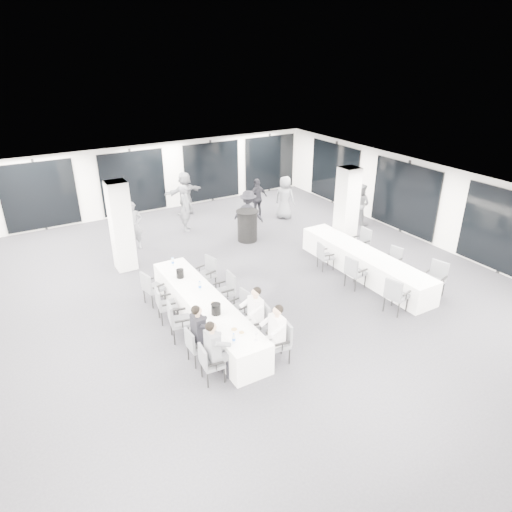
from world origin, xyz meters
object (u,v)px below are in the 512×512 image
at_px(chair_main_right_mid, 242,305).
at_px(ice_bucket_far, 180,274).
at_px(standing_guest_f, 185,191).
at_px(standing_guest_h, 360,201).
at_px(chair_side_left_near, 395,294).
at_px(standing_guest_c, 248,210).
at_px(chair_main_right_fourth, 226,289).
at_px(ice_bucket_near, 216,309).
at_px(standing_guest_g, 133,223).
at_px(cocktail_table, 247,226).
at_px(chair_side_right_near, 436,277).
at_px(chair_main_left_mid, 177,319).
at_px(chair_main_left_fourth, 164,303).
at_px(standing_guest_a, 186,205).
at_px(chair_main_right_second, 260,320).
at_px(chair_main_right_near, 281,339).
at_px(chair_side_right_far, 362,241).
at_px(chair_side_right_mid, 394,259).
at_px(standing_guest_d, 257,196).
at_px(banquet_table_side, 363,263).
at_px(chair_main_left_second, 195,344).
at_px(chair_side_left_far, 324,255).
at_px(chair_main_left_near, 209,361).
at_px(banquet_table_main, 205,311).
at_px(chair_main_left_far, 151,286).
at_px(standing_guest_e, 285,195).
at_px(chair_side_left_mid, 354,271).
at_px(chair_main_right_far, 207,271).

bearing_deg(chair_main_right_mid, ice_bucket_far, 20.52).
distance_m(standing_guest_f, standing_guest_h, 7.01).
height_order(chair_side_left_near, standing_guest_c, standing_guest_c).
bearing_deg(chair_main_right_fourth, ice_bucket_near, 145.63).
bearing_deg(standing_guest_c, standing_guest_g, 34.63).
bearing_deg(cocktail_table, chair_side_right_near, -67.13).
xyz_separation_m(chair_main_left_mid, standing_guest_g, (0.75, 5.79, 0.38)).
height_order(chair_main_left_fourth, standing_guest_c, standing_guest_c).
distance_m(chair_main_left_fourth, standing_guest_a, 6.31).
xyz_separation_m(chair_main_left_mid, chair_side_right_near, (6.98, -1.66, 0.01)).
distance_m(chair_main_right_second, standing_guest_g, 6.87).
relative_size(chair_main_right_near, chair_side_right_far, 0.99).
bearing_deg(standing_guest_g, standing_guest_c, 1.61).
distance_m(chair_main_right_fourth, chair_side_right_mid, 5.36).
bearing_deg(chair_side_right_mid, chair_main_right_second, 87.39).
distance_m(standing_guest_a, standing_guest_d, 3.02).
bearing_deg(standing_guest_c, banquet_table_side, 155.13).
bearing_deg(chair_main_left_second, standing_guest_g, 171.26).
bearing_deg(chair_main_right_near, chair_side_left_far, -41.30).
relative_size(chair_main_left_near, chair_side_right_near, 0.87).
relative_size(cocktail_table, chair_main_left_fourth, 1.20).
distance_m(banquet_table_main, banquet_table_side, 5.31).
distance_m(chair_main_left_near, chair_main_right_fourth, 2.96).
distance_m(chair_side_right_near, standing_guest_a, 9.09).
distance_m(cocktail_table, chair_main_right_near, 6.91).
relative_size(chair_side_left_near, standing_guest_g, 0.53).
bearing_deg(chair_main_left_far, standing_guest_h, 88.03).
relative_size(chair_main_left_far, chair_main_right_fourth, 0.97).
bearing_deg(standing_guest_e, chair_side_left_mid, 135.77).
height_order(banquet_table_side, chair_side_left_mid, chair_side_left_mid).
relative_size(chair_main_left_mid, standing_guest_c, 0.52).
relative_size(cocktail_table, chair_side_left_mid, 1.16).
bearing_deg(chair_main_left_fourth, cocktail_table, 136.41).
relative_size(banquet_table_main, standing_guest_c, 2.62).
distance_m(banquet_table_side, chair_side_right_near, 2.15).
bearing_deg(banquet_table_main, chair_main_right_fourth, 29.08).
bearing_deg(cocktail_table, standing_guest_e, 27.68).
bearing_deg(standing_guest_c, chair_main_left_second, 99.25).
relative_size(standing_guest_d, standing_guest_h, 1.00).
bearing_deg(standing_guest_d, chair_main_right_near, 53.84).
bearing_deg(chair_side_right_mid, chair_main_right_far, 57.12).
relative_size(banquet_table_side, chair_main_left_second, 5.82).
distance_m(cocktail_table, chair_side_right_mid, 5.20).
relative_size(cocktail_table, chair_main_left_far, 1.16).
relative_size(chair_main_left_fourth, chair_side_left_far, 1.07).
xyz_separation_m(cocktail_table, ice_bucket_near, (-3.64, -4.97, 0.32)).
height_order(chair_side_left_mid, standing_guest_d, standing_guest_d).
xyz_separation_m(chair_main_left_far, standing_guest_c, (4.70, 3.00, 0.41)).
bearing_deg(ice_bucket_far, chair_main_left_near, -102.41).
bearing_deg(ice_bucket_near, chair_main_left_far, 107.64).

